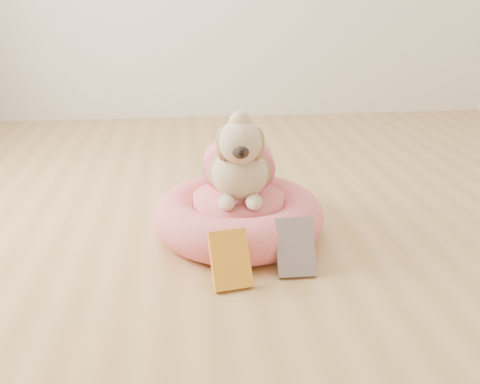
{
  "coord_description": "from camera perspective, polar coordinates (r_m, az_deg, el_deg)",
  "views": [
    {
      "loc": [
        -0.36,
        -1.73,
        0.9
      ],
      "look_at": [
        -0.15,
        0.1,
        0.2
      ],
      "focal_mm": 40.0,
      "sensor_mm": 36.0,
      "label": 1
    }
  ],
  "objects": [
    {
      "name": "floor",
      "position": [
        1.98,
        4.8,
        -6.24
      ],
      "size": [
        4.5,
        4.5,
        0.0
      ],
      "primitive_type": "plane",
      "color": "#B4884B",
      "rests_on": "ground"
    },
    {
      "name": "dog",
      "position": [
        1.99,
        -0.1,
        4.65
      ],
      "size": [
        0.37,
        0.51,
        0.35
      ],
      "primitive_type": null,
      "rotation": [
        0.0,
        0.0,
        -0.08
      ],
      "color": "brown",
      "rests_on": "pet_bed"
    },
    {
      "name": "book_yellow",
      "position": [
        1.72,
        -1.05,
        -7.22
      ],
      "size": [
        0.14,
        0.13,
        0.18
      ],
      "primitive_type": "cube",
      "rotation": [
        -0.48,
        0.0,
        0.18
      ],
      "color": "yellow",
      "rests_on": "floor"
    },
    {
      "name": "pet_bed",
      "position": [
        2.06,
        -0.15,
        -2.56
      ],
      "size": [
        0.65,
        0.65,
        0.17
      ],
      "color": "#D75468",
      "rests_on": "floor"
    },
    {
      "name": "book_white",
      "position": [
        1.81,
        5.95,
        -5.87
      ],
      "size": [
        0.13,
        0.12,
        0.18
      ],
      "primitive_type": "cube",
      "rotation": [
        -0.55,
        0.0,
        -0.01
      ],
      "color": "silver",
      "rests_on": "floor"
    }
  ]
}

